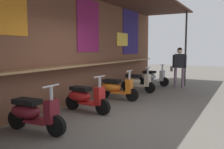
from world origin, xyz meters
TOP-DOWN VIEW (x-y plane):
  - ground_plane at (0.00, 0.00)m, footprint 38.27×38.27m
  - market_stall_facade at (0.02, 1.85)m, footprint 13.67×2.49m
  - scooter_maroon at (-1.76, 1.08)m, footprint 0.48×1.40m
  - scooter_red at (0.01, 1.08)m, footprint 0.48×1.40m
  - scooter_orange at (1.71, 1.08)m, footprint 0.49×1.40m
  - scooter_cream at (3.39, 1.08)m, footprint 0.49×1.40m
  - scooter_silver at (5.16, 1.08)m, footprint 0.46×1.40m
  - shopper_with_handbag at (5.28, -0.08)m, footprint 0.36×0.66m

SIDE VIEW (x-z plane):
  - ground_plane at x=0.00m, z-range 0.00..0.00m
  - scooter_maroon at x=-1.76m, z-range -0.10..0.87m
  - scooter_red at x=0.01m, z-range -0.10..0.87m
  - scooter_orange at x=1.71m, z-range -0.10..0.87m
  - scooter_cream at x=3.39m, z-range -0.10..0.87m
  - scooter_silver at x=5.16m, z-range -0.10..0.87m
  - shopper_with_handbag at x=5.28m, z-range 0.19..1.87m
  - market_stall_facade at x=0.02m, z-range 0.20..3.60m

